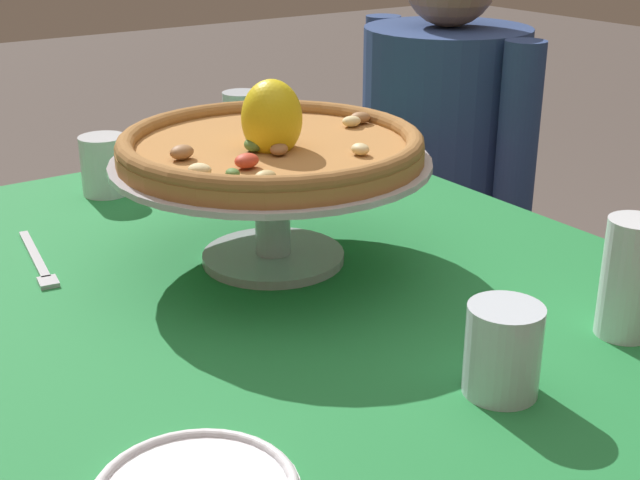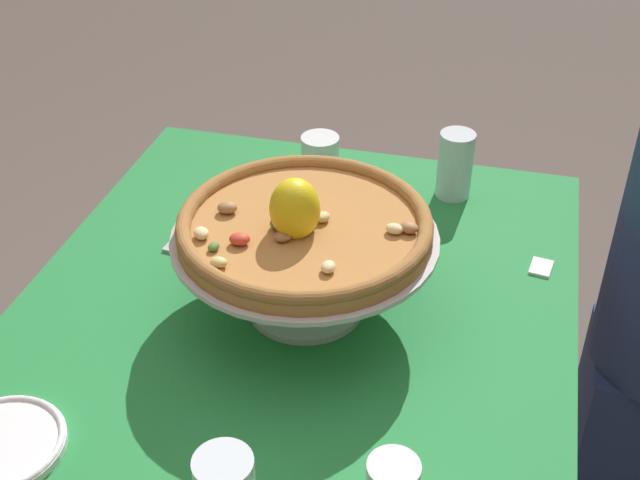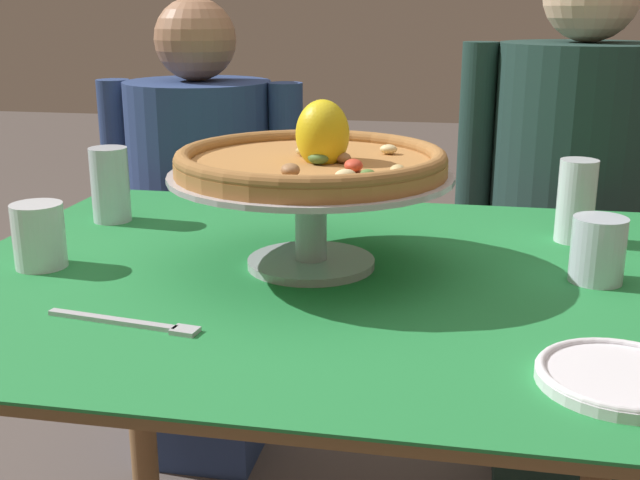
{
  "view_description": "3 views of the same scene",
  "coord_description": "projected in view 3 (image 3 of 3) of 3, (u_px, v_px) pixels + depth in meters",
  "views": [
    {
      "loc": [
        0.9,
        -0.55,
        1.22
      ],
      "look_at": [
        0.0,
        0.08,
        0.78
      ],
      "focal_mm": 48.53,
      "sensor_mm": 36.0,
      "label": 1
    },
    {
      "loc": [
        1.0,
        0.31,
        1.64
      ],
      "look_at": [
        -0.07,
        0.03,
        0.86
      ],
      "focal_mm": 46.85,
      "sensor_mm": 36.0,
      "label": 2
    },
    {
      "loc": [
        0.2,
        -1.09,
        1.13
      ],
      "look_at": [
        -0.02,
        0.05,
        0.79
      ],
      "focal_mm": 44.14,
      "sensor_mm": 36.0,
      "label": 3
    }
  ],
  "objects": [
    {
      "name": "water_glass_back_right",
      "position": [
        576.0,
        207.0,
        1.3
      ],
      "size": [
        0.06,
        0.06,
        0.14
      ],
      "color": "white",
      "rests_on": "dining_table"
    },
    {
      "name": "water_glass_back_left",
      "position": [
        111.0,
        189.0,
        1.43
      ],
      "size": [
        0.07,
        0.07,
        0.14
      ],
      "color": "silver",
      "rests_on": "dining_table"
    },
    {
      "name": "diner_right",
      "position": [
        570.0,
        231.0,
        1.83
      ],
      "size": [
        0.53,
        0.37,
        1.27
      ],
      "color": "#1E3833",
      "rests_on": "ground"
    },
    {
      "name": "pizza",
      "position": [
        312.0,
        159.0,
        1.14
      ],
      "size": [
        0.4,
        0.4,
        0.11
      ],
      "color": "#AD753D",
      "rests_on": "pizza_stand"
    },
    {
      "name": "dining_table",
      "position": [
        326.0,
        344.0,
        1.2
      ],
      "size": [
        1.13,
        0.91,
        0.76
      ],
      "color": "olive",
      "rests_on": "ground"
    },
    {
      "name": "sugar_packet",
      "position": [
        249.0,
        201.0,
        1.58
      ],
      "size": [
        0.05,
        0.04,
        0.0
      ],
      "primitive_type": "cube",
      "rotation": [
        0.0,
        0.0,
        3.0
      ],
      "color": "white",
      "rests_on": "dining_table"
    },
    {
      "name": "dinner_fork",
      "position": [
        131.0,
        323.0,
        0.97
      ],
      "size": [
        0.21,
        0.05,
        0.01
      ],
      "color": "#B7B7C1",
      "rests_on": "dining_table"
    },
    {
      "name": "water_glass_side_left",
      "position": [
        39.0,
        239.0,
        1.18
      ],
      "size": [
        0.08,
        0.08,
        0.1
      ],
      "color": "white",
      "rests_on": "dining_table"
    },
    {
      "name": "pizza_stand",
      "position": [
        311.0,
        200.0,
        1.16
      ],
      "size": [
        0.42,
        0.42,
        0.14
      ],
      "color": "#B7B7C1",
      "rests_on": "dining_table"
    },
    {
      "name": "side_plate",
      "position": [
        621.0,
        377.0,
        0.82
      ],
      "size": [
        0.17,
        0.17,
        0.02
      ],
      "color": "white",
      "rests_on": "dining_table"
    },
    {
      "name": "diner_left",
      "position": [
        204.0,
        245.0,
        1.97
      ],
      "size": [
        0.51,
        0.35,
        1.16
      ],
      "color": "navy",
      "rests_on": "ground"
    },
    {
      "name": "water_glass_side_right",
      "position": [
        597.0,
        254.0,
        1.11
      ],
      "size": [
        0.08,
        0.08,
        0.09
      ],
      "color": "silver",
      "rests_on": "dining_table"
    }
  ]
}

